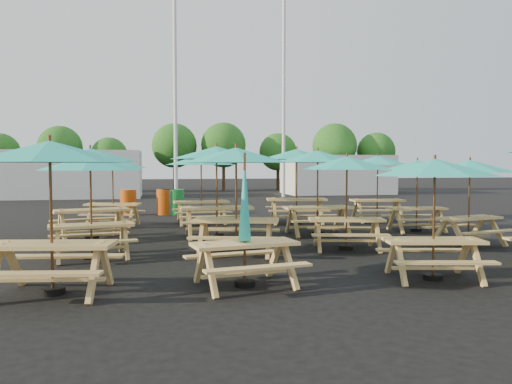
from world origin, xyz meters
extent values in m
plane|color=black|center=(0.00, 0.00, 0.00)|extent=(120.00, 120.00, 0.00)
cube|color=tan|center=(-4.43, -5.61, 0.73)|extent=(1.87, 0.96, 0.06)
cube|color=tan|center=(-4.53, -6.25, 0.45)|extent=(1.80, 0.51, 0.04)
cube|color=tan|center=(-4.33, -4.96, 0.45)|extent=(1.80, 0.51, 0.04)
cylinder|color=black|center=(-4.43, -5.61, 0.05)|extent=(0.36, 0.36, 0.10)
cylinder|color=brown|center=(-4.43, -5.61, 1.14)|extent=(0.04, 0.04, 2.28)
cone|color=#25B5A7|center=(-4.43, -5.61, 2.10)|extent=(2.60, 2.60, 0.32)
cube|color=tan|center=(-4.24, -2.74, 0.68)|extent=(1.75, 0.95, 0.06)
cube|color=tan|center=(-4.12, -3.34, 0.41)|extent=(1.67, 0.55, 0.04)
cube|color=tan|center=(-4.36, -2.15, 0.41)|extent=(1.67, 0.55, 0.04)
cylinder|color=black|center=(-4.24, -2.74, 0.05)|extent=(0.33, 0.33, 0.09)
cylinder|color=brown|center=(-4.24, -2.74, 1.06)|extent=(0.04, 0.04, 2.12)
cone|color=#25B5A7|center=(-4.24, -2.74, 1.95)|extent=(2.49, 2.49, 0.29)
cube|color=tan|center=(-4.59, -0.06, 0.76)|extent=(1.98, 1.24, 0.06)
cube|color=tan|center=(-4.38, -0.71, 0.46)|extent=(1.84, 0.80, 0.04)
cube|color=tan|center=(-4.79, 0.58, 0.46)|extent=(1.84, 0.80, 0.04)
cylinder|color=black|center=(-4.59, -0.06, 0.05)|extent=(0.37, 0.37, 0.10)
cylinder|color=brown|center=(-4.59, -0.06, 1.18)|extent=(0.05, 0.05, 2.36)
cone|color=#25B5A7|center=(-4.59, -0.06, 2.17)|extent=(2.96, 2.96, 0.33)
cube|color=tan|center=(-4.30, 2.83, 0.69)|extent=(1.78, 1.01, 0.06)
cube|color=tan|center=(-4.44, 2.23, 0.42)|extent=(1.69, 0.60, 0.04)
cube|color=tan|center=(-4.17, 3.43, 0.42)|extent=(1.69, 0.60, 0.04)
cylinder|color=black|center=(-4.30, 2.83, 0.05)|extent=(0.34, 0.34, 0.09)
cylinder|color=brown|center=(-4.30, 2.83, 1.07)|extent=(0.04, 0.04, 2.14)
cone|color=#25B5A7|center=(-4.30, 2.83, 1.97)|extent=(2.57, 2.57, 0.30)
cube|color=tan|center=(-1.57, -5.67, 0.67)|extent=(1.73, 0.92, 0.05)
cube|color=tan|center=(-1.46, -6.26, 0.41)|extent=(1.65, 0.52, 0.04)
cube|color=tan|center=(-1.68, -5.08, 0.41)|extent=(1.65, 0.52, 0.04)
cylinder|color=black|center=(-1.57, -5.67, 0.05)|extent=(0.33, 0.33, 0.09)
cylinder|color=brown|center=(-1.57, -5.67, 1.05)|extent=(0.04, 0.04, 2.10)
cone|color=#25B5A7|center=(-1.57, -5.67, 1.41)|extent=(0.20, 0.20, 1.37)
cube|color=tan|center=(-1.27, -2.87, 0.74)|extent=(1.92, 1.16, 0.06)
cube|color=tan|center=(-1.45, -3.50, 0.45)|extent=(1.80, 0.73, 0.04)
cube|color=tan|center=(-1.09, -2.23, 0.45)|extent=(1.80, 0.73, 0.04)
cylinder|color=black|center=(-1.27, -2.87, 0.05)|extent=(0.36, 0.36, 0.10)
cylinder|color=brown|center=(-1.27, -2.87, 1.15)|extent=(0.04, 0.04, 2.30)
cone|color=#25B5A7|center=(-1.27, -2.87, 2.12)|extent=(2.84, 2.84, 0.32)
cube|color=tan|center=(-1.39, -0.19, 0.78)|extent=(1.90, 0.75, 0.06)
cube|color=tan|center=(-1.38, -0.89, 0.47)|extent=(1.90, 0.28, 0.04)
cube|color=tan|center=(-1.39, 0.50, 0.47)|extent=(1.90, 0.28, 0.04)
cylinder|color=black|center=(-1.39, -0.19, 0.05)|extent=(0.38, 0.38, 0.11)
cylinder|color=brown|center=(-1.39, -0.19, 1.21)|extent=(0.05, 0.05, 2.43)
cone|color=#25B5A7|center=(-1.39, -0.19, 2.24)|extent=(2.45, 2.45, 0.34)
cube|color=tan|center=(-1.55, 2.83, 0.73)|extent=(1.80, 0.76, 0.06)
cube|color=tan|center=(-1.52, 2.18, 0.44)|extent=(1.78, 0.32, 0.04)
cube|color=tan|center=(-1.58, 3.47, 0.44)|extent=(1.78, 0.32, 0.04)
cylinder|color=black|center=(-1.55, 2.83, 0.05)|extent=(0.35, 0.35, 0.10)
cylinder|color=brown|center=(-1.55, 2.83, 1.13)|extent=(0.04, 0.04, 2.26)
cone|color=#25B5A7|center=(-1.55, 2.83, 2.08)|extent=(2.36, 2.36, 0.31)
cube|color=tan|center=(1.59, -5.80, 0.65)|extent=(1.67, 0.90, 0.05)
cube|color=tan|center=(1.48, -6.37, 0.40)|extent=(1.60, 0.51, 0.04)
cube|color=tan|center=(1.69, -5.23, 0.40)|extent=(1.60, 0.51, 0.04)
cylinder|color=black|center=(1.59, -5.80, 0.04)|extent=(0.32, 0.32, 0.09)
cylinder|color=brown|center=(1.59, -5.80, 1.01)|extent=(0.04, 0.04, 2.03)
cone|color=#25B5A7|center=(1.59, -5.80, 1.87)|extent=(2.37, 2.37, 0.28)
cube|color=tan|center=(1.26, -2.72, 0.68)|extent=(1.76, 0.99, 0.06)
cube|color=tan|center=(1.13, -3.31, 0.42)|extent=(1.67, 0.59, 0.04)
cube|color=tan|center=(1.39, -2.12, 0.42)|extent=(1.67, 0.59, 0.04)
cylinder|color=black|center=(1.26, -2.72, 0.05)|extent=(0.33, 0.33, 0.09)
cylinder|color=brown|center=(1.26, -2.72, 1.06)|extent=(0.04, 0.04, 2.13)
cone|color=#25B5A7|center=(1.26, -2.72, 1.96)|extent=(2.54, 2.54, 0.30)
cube|color=tan|center=(1.38, -0.26, 0.75)|extent=(1.83, 0.72, 0.06)
cube|color=tan|center=(1.37, -0.93, 0.46)|extent=(1.83, 0.26, 0.04)
cube|color=tan|center=(1.38, 0.41, 0.46)|extent=(1.83, 0.26, 0.04)
cylinder|color=black|center=(1.38, -0.26, 0.05)|extent=(0.37, 0.37, 0.10)
cylinder|color=brown|center=(1.38, -0.26, 1.17)|extent=(0.04, 0.04, 2.33)
cone|color=#25B5A7|center=(1.38, -0.26, 2.15)|extent=(2.34, 2.34, 0.32)
cube|color=tan|center=(1.54, 2.46, 0.79)|extent=(2.02, 1.02, 0.06)
cube|color=tan|center=(1.44, 1.76, 0.48)|extent=(1.95, 0.54, 0.04)
cube|color=tan|center=(1.64, 3.16, 0.48)|extent=(1.95, 0.54, 0.04)
cylinder|color=black|center=(1.54, 2.46, 0.05)|extent=(0.39, 0.39, 0.11)
cylinder|color=brown|center=(1.54, 2.46, 1.23)|extent=(0.05, 0.05, 2.46)
cone|color=#25B5A7|center=(1.54, 2.46, 2.27)|extent=(2.79, 2.79, 0.34)
cube|color=tan|center=(4.31, -2.73, 0.66)|extent=(1.70, 1.00, 0.05)
cube|color=tan|center=(4.46, -3.30, 0.40)|extent=(1.61, 0.61, 0.04)
cube|color=tan|center=(4.17, -2.16, 0.40)|extent=(1.61, 0.61, 0.04)
cylinder|color=black|center=(4.31, -2.73, 0.04)|extent=(0.32, 0.32, 0.09)
cylinder|color=brown|center=(4.31, -2.73, 1.02)|extent=(0.04, 0.04, 2.05)
cone|color=#25B5A7|center=(4.31, -2.73, 1.89)|extent=(2.49, 2.49, 0.28)
cube|color=tan|center=(4.41, -0.11, 0.67)|extent=(1.66, 0.75, 0.05)
cube|color=tan|center=(4.37, -0.70, 0.41)|extent=(1.64, 0.34, 0.04)
cube|color=tan|center=(4.45, 0.48, 0.41)|extent=(1.64, 0.34, 0.04)
cylinder|color=black|center=(4.41, -0.11, 0.05)|extent=(0.32, 0.32, 0.09)
cylinder|color=brown|center=(4.41, -0.11, 1.04)|extent=(0.04, 0.04, 2.07)
cone|color=#25B5A7|center=(4.41, -0.11, 1.91)|extent=(2.22, 2.22, 0.29)
cube|color=tan|center=(4.39, 2.50, 0.72)|extent=(1.81, 0.83, 0.06)
cube|color=tan|center=(4.34, 1.85, 0.44)|extent=(1.78, 0.39, 0.04)
cube|color=tan|center=(4.44, 3.14, 0.44)|extent=(1.78, 0.39, 0.04)
cylinder|color=black|center=(4.39, 2.50, 0.05)|extent=(0.35, 0.35, 0.10)
cylinder|color=brown|center=(4.39, 2.50, 1.13)|extent=(0.04, 0.04, 2.25)
cone|color=#25B5A7|center=(4.39, 2.50, 2.08)|extent=(2.43, 2.43, 0.31)
cylinder|color=#C6490B|center=(-4.06, 6.39, 0.49)|extent=(0.61, 0.61, 0.98)
cylinder|color=#C6490B|center=(-2.69, 6.30, 0.49)|extent=(0.61, 0.61, 0.98)
cylinder|color=gray|center=(-2.53, 6.35, 0.49)|extent=(0.61, 0.61, 0.98)
cylinder|color=#198E34|center=(-2.25, 6.28, 0.49)|extent=(0.61, 0.61, 0.98)
cylinder|color=silver|center=(-2.00, 14.00, 6.00)|extent=(0.20, 0.20, 12.00)
cylinder|color=silver|center=(4.50, 16.00, 6.00)|extent=(0.20, 0.20, 12.00)
cube|color=silver|center=(-8.00, 18.00, 1.40)|extent=(8.00, 4.00, 2.80)
cube|color=silver|center=(9.00, 19.00, 1.30)|extent=(7.00, 4.00, 2.60)
cylinder|color=#382314|center=(-14.07, 25.25, 0.96)|extent=(0.24, 0.24, 1.92)
sphere|color=#1E5919|center=(-14.07, 25.25, 2.84)|extent=(2.80, 2.80, 2.80)
cylinder|color=#382314|center=(-9.74, 23.90, 1.07)|extent=(0.24, 0.24, 2.14)
sphere|color=#1E5919|center=(-9.74, 23.90, 3.16)|extent=(3.11, 3.11, 3.11)
cylinder|color=#382314|center=(-6.39, 23.65, 0.89)|extent=(0.24, 0.24, 1.78)
sphere|color=#1E5919|center=(-6.39, 23.65, 2.63)|extent=(2.59, 2.59, 2.59)
cylinder|color=#382314|center=(-1.75, 24.72, 1.16)|extent=(0.24, 0.24, 2.31)
sphere|color=#1E5919|center=(-1.75, 24.72, 3.41)|extent=(3.36, 3.36, 3.36)
cylinder|color=#382314|center=(1.90, 24.26, 1.17)|extent=(0.24, 0.24, 2.35)
sphere|color=#1E5919|center=(1.90, 24.26, 3.47)|extent=(3.41, 3.41, 3.41)
cylinder|color=#382314|center=(6.22, 24.67, 1.01)|extent=(0.24, 0.24, 2.02)
sphere|color=#1E5919|center=(6.22, 24.67, 2.98)|extent=(2.94, 2.94, 2.94)
cylinder|color=#382314|center=(10.23, 22.90, 1.16)|extent=(0.24, 0.24, 2.32)
sphere|color=#1E5919|center=(10.23, 22.90, 3.43)|extent=(3.38, 3.38, 3.38)
cylinder|color=#382314|center=(13.63, 22.92, 1.02)|extent=(0.24, 0.24, 2.03)
sphere|color=#1E5919|center=(13.63, 22.92, 3.00)|extent=(2.95, 2.95, 2.95)
camera|label=1|loc=(-2.86, -13.30, 1.89)|focal=35.00mm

